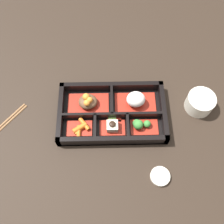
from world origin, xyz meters
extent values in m
plane|color=black|center=(0.00, 0.00, 0.00)|extent=(3.00, 3.00, 0.00)
cube|color=black|center=(0.00, 0.00, 0.01)|extent=(0.33, 0.20, 0.01)
cube|color=black|center=(0.00, -0.09, 0.02)|extent=(0.33, 0.01, 0.04)
cube|color=black|center=(0.00, 0.09, 0.02)|extent=(0.33, 0.01, 0.04)
cube|color=black|center=(-0.16, 0.00, 0.02)|extent=(0.01, 0.20, 0.04)
cube|color=black|center=(0.16, 0.00, 0.02)|extent=(0.01, 0.20, 0.04)
cube|color=black|center=(0.00, -0.01, 0.02)|extent=(0.30, 0.01, 0.04)
cube|color=black|center=(-0.05, -0.05, 0.02)|extent=(0.01, 0.07, 0.04)
cube|color=black|center=(0.05, -0.05, 0.02)|extent=(0.01, 0.07, 0.04)
cube|color=black|center=(0.00, 0.04, 0.02)|extent=(0.01, 0.10, 0.04)
cube|color=maroon|center=(-0.08, 0.04, 0.01)|extent=(0.13, 0.08, 0.01)
ellipsoid|color=brown|center=(-0.08, 0.04, 0.03)|extent=(0.06, 0.05, 0.03)
sphere|color=orange|center=(-0.08, 0.04, 0.05)|extent=(0.02, 0.02, 0.02)
sphere|color=orange|center=(-0.07, 0.03, 0.05)|extent=(0.02, 0.02, 0.02)
sphere|color=orange|center=(-0.08, 0.02, 0.05)|extent=(0.02, 0.02, 0.02)
cube|color=maroon|center=(0.08, 0.04, 0.01)|extent=(0.13, 0.08, 0.01)
ellipsoid|color=silver|center=(0.08, 0.04, 0.04)|extent=(0.06, 0.05, 0.05)
cube|color=maroon|center=(-0.10, -0.05, 0.01)|extent=(0.08, 0.05, 0.01)
cylinder|color=#D1661E|center=(-0.10, -0.06, 0.02)|extent=(0.01, 0.04, 0.01)
cylinder|color=#D1661E|center=(-0.10, -0.05, 0.02)|extent=(0.03, 0.04, 0.01)
cylinder|color=#D1661E|center=(-0.10, -0.05, 0.02)|extent=(0.05, 0.04, 0.02)
cylinder|color=#D1661E|center=(-0.09, -0.04, 0.02)|extent=(0.04, 0.04, 0.01)
cube|color=maroon|center=(0.00, -0.05, 0.01)|extent=(0.08, 0.05, 0.01)
cube|color=beige|center=(0.00, -0.05, 0.03)|extent=(0.03, 0.03, 0.02)
ellipsoid|color=black|center=(0.00, -0.05, 0.04)|extent=(0.02, 0.02, 0.01)
cube|color=maroon|center=(0.10, -0.05, 0.01)|extent=(0.08, 0.05, 0.01)
sphere|color=#387A33|center=(0.07, -0.04, 0.03)|extent=(0.02, 0.02, 0.02)
sphere|color=#387A33|center=(0.08, -0.05, 0.03)|extent=(0.03, 0.03, 0.03)
sphere|color=#387A33|center=(0.11, -0.04, 0.03)|extent=(0.02, 0.02, 0.02)
cube|color=maroon|center=(0.01, -0.01, 0.01)|extent=(0.04, 0.03, 0.01)
cylinder|color=#75A84C|center=(0.01, -0.01, 0.02)|extent=(0.02, 0.02, 0.01)
cylinder|color=#75A84C|center=(0.00, -0.02, 0.02)|extent=(0.02, 0.02, 0.01)
cylinder|color=beige|center=(0.28, 0.03, 0.03)|extent=(0.09, 0.09, 0.05)
cylinder|color=#597A38|center=(0.28, 0.03, 0.05)|extent=(0.07, 0.07, 0.01)
cylinder|color=beige|center=(0.13, -0.20, 0.01)|extent=(0.06, 0.06, 0.01)
cylinder|color=black|center=(0.13, -0.20, 0.01)|extent=(0.04, 0.04, 0.00)
camera|label=1|loc=(-0.01, -0.36, 0.75)|focal=42.00mm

